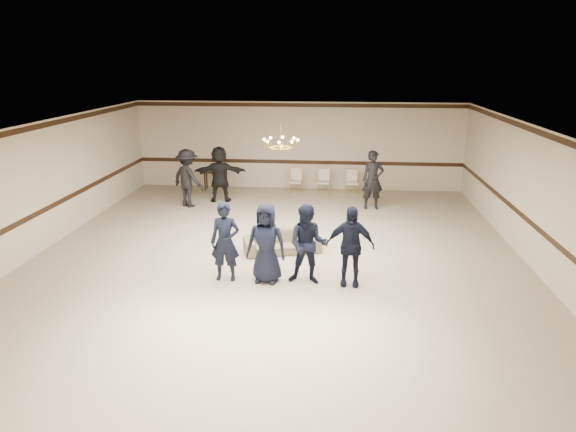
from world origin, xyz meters
name	(u,v)px	position (x,y,z in m)	size (l,w,h in m)	color
room	(277,195)	(0.00, 0.00, 1.60)	(12.01, 14.01, 3.21)	tan
chair_rail	(298,162)	(0.00, 6.99, 1.00)	(12.00, 0.02, 0.14)	black
crown_molding	(299,105)	(0.00, 6.99, 3.08)	(12.00, 0.02, 0.14)	black
chandelier	(281,135)	(0.00, 1.00, 2.88)	(0.94, 0.94, 0.89)	gold
boy_a	(225,242)	(-0.97, -1.39, 0.88)	(0.64, 0.42, 1.76)	black
boy_b	(266,243)	(-0.07, -1.39, 0.88)	(0.86, 0.56, 1.76)	black
boy_c	(308,245)	(0.83, -1.39, 0.88)	(0.86, 0.67, 1.76)	black
boy_d	(350,246)	(1.73, -1.39, 0.88)	(1.03, 0.43, 1.76)	black
settee	(282,241)	(0.09, 0.39, 0.28)	(1.91, 0.75, 0.56)	#6A6247
adult_left	(188,178)	(-3.41, 4.21, 0.95)	(1.23, 0.71, 1.91)	black
adult_mid	(220,174)	(-2.51, 4.91, 0.95)	(1.77, 0.56, 1.91)	black
adult_right	(373,180)	(2.59, 4.51, 0.95)	(0.69, 0.46, 1.91)	black
banquet_chair_left	(296,181)	(-0.02, 6.21, 0.45)	(0.43, 0.43, 0.90)	beige
banquet_chair_mid	(324,182)	(0.98, 6.21, 0.45)	(0.43, 0.43, 0.90)	beige
banquet_chair_right	(352,182)	(1.98, 6.21, 0.45)	(0.43, 0.43, 0.90)	beige
console_table	(216,181)	(-3.02, 6.41, 0.36)	(0.85, 0.36, 0.71)	black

